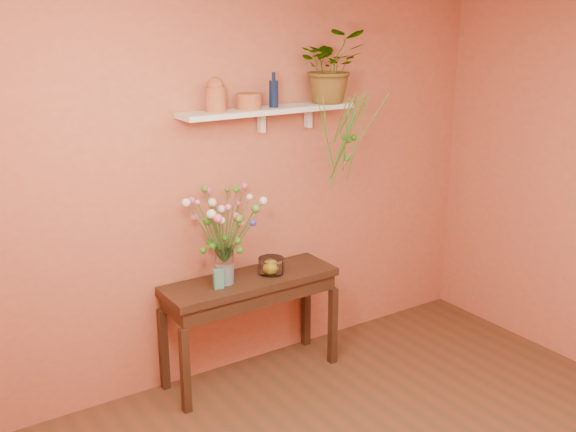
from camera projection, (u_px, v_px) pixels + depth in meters
room at (464, 273)px, 3.24m from camera, size 4.04×4.04×2.70m
sideboard at (251, 292)px, 4.77m from camera, size 1.27×0.41×0.77m
wall_shelf at (269, 111)px, 4.61m from camera, size 1.30×0.24×0.19m
terracotta_jug at (215, 95)px, 4.37m from camera, size 0.15×0.15×0.22m
terracotta_pot at (249, 101)px, 4.50m from camera, size 0.20×0.20×0.10m
blue_bottle at (274, 93)px, 4.58m from camera, size 0.08×0.08×0.24m
spider_plant at (331, 66)px, 4.76m from camera, size 0.59×0.56×0.52m
plant_fronds at (347, 138)px, 4.79m from camera, size 0.55×0.39×0.71m
glass_vase at (225, 268)px, 4.61m from camera, size 0.13×0.13×0.27m
bouquet at (223, 215)px, 4.48m from camera, size 0.59×0.59×0.55m
glass_bowl at (271, 266)px, 4.81m from camera, size 0.19×0.19×0.11m
lemon at (271, 268)px, 4.79m from camera, size 0.09×0.09×0.09m
carton at (218, 279)px, 4.54m from camera, size 0.08×0.06×0.13m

